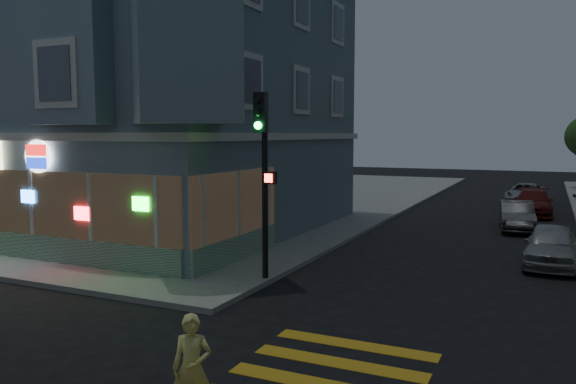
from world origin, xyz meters
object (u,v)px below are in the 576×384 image
Objects in this scene: running_child at (192,368)px; parked_car_c at (533,203)px; parked_car_d at (526,193)px; parked_car_b at (517,216)px; parked_car_a at (551,245)px; traffic_signal at (263,154)px.

running_child reaches higher than parked_car_c.
parked_car_d is (3.32, 29.63, -0.18)m from running_child.
parked_car_b is 0.85× the size of parked_car_c.
parked_car_c is (3.83, 24.43, -0.13)m from running_child.
running_child is 0.35× the size of parked_car_c.
traffic_signal is at bearing -139.94° from parked_car_a.
parked_car_a is at bearing 48.66° from running_child.
traffic_signal reaches higher than parked_car_d.
parked_car_c reaches higher than parked_car_d.
traffic_signal reaches higher than parked_car_b.
parked_car_a reaches higher than parked_car_b.
running_child is 13.44m from parked_car_a.
parked_car_b is 0.88× the size of parked_car_d.
parked_car_c is at bearing 64.06° from traffic_signal.
running_child is 24.73m from parked_car_c.
parked_car_b is 5.23m from parked_car_c.
traffic_signal is at bearing -121.94° from parked_car_b.
parked_car_c is (-0.81, 11.82, -0.01)m from parked_car_a.
parked_car_a is 6.75m from parked_car_b.
parked_car_a is 0.89× the size of parked_car_d.
parked_car_d is at bearing 62.49° from running_child.
traffic_signal is (-2.46, 6.95, 2.79)m from running_child.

